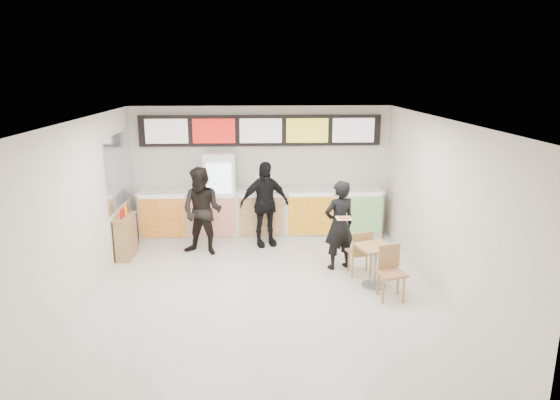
{
  "coord_description": "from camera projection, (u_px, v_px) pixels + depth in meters",
  "views": [
    {
      "loc": [
        -0.11,
        -7.99,
        3.72
      ],
      "look_at": [
        0.33,
        1.2,
        1.37
      ],
      "focal_mm": 32.0,
      "sensor_mm": 36.0,
      "label": 1
    }
  ],
  "objects": [
    {
      "name": "mirror_panel",
      "position": [
        119.0,
        170.0,
        10.46
      ],
      "size": [
        0.01,
        2.0,
        1.5
      ],
      "primitive_type": "cube",
      "color": "#B2B7BF",
      "rests_on": "wall_left"
    },
    {
      "name": "pizza_slice",
      "position": [
        344.0,
        218.0,
        9.09
      ],
      "size": [
        0.36,
        0.36,
        0.02
      ],
      "color": "beige",
      "rests_on": "customer_main"
    },
    {
      "name": "wall_right",
      "position": [
        441.0,
        208.0,
        8.43
      ],
      "size": [
        0.0,
        7.0,
        7.0
      ],
      "primitive_type": "plane",
      "rotation": [
        1.57,
        0.0,
        -1.57
      ],
      "color": "silver",
      "rests_on": "floor"
    },
    {
      "name": "ceiling",
      "position": [
        263.0,
        120.0,
        7.92
      ],
      "size": [
        7.0,
        7.0,
        0.0
      ],
      "primitive_type": "plane",
      "rotation": [
        3.14,
        0.0,
        0.0
      ],
      "color": "white",
      "rests_on": "wall_back"
    },
    {
      "name": "service_counter",
      "position": [
        262.0,
        213.0,
        11.51
      ],
      "size": [
        5.56,
        0.77,
        1.14
      ],
      "color": "silver",
      "rests_on": "floor"
    },
    {
      "name": "cafe_table",
      "position": [
        375.0,
        258.0,
        8.86
      ],
      "size": [
        0.84,
        1.6,
        0.9
      ],
      "rotation": [
        0.0,
        0.0,
        0.28
      ],
      "color": "#A5814B",
      "rests_on": "floor"
    },
    {
      "name": "menu_board",
      "position": [
        261.0,
        130.0,
        11.36
      ],
      "size": [
        5.5,
        0.14,
        0.7
      ],
      "color": "black",
      "rests_on": "wall_back"
    },
    {
      "name": "customer_mid",
      "position": [
        264.0,
        204.0,
        10.9
      ],
      "size": [
        1.19,
        0.76,
        1.88
      ],
      "primitive_type": "imported",
      "rotation": [
        0.0,
        0.0,
        0.29
      ],
      "color": "black",
      "rests_on": "floor"
    },
    {
      "name": "customer_left",
      "position": [
        202.0,
        211.0,
        10.37
      ],
      "size": [
        1.08,
        0.96,
        1.85
      ],
      "primitive_type": "imported",
      "rotation": [
        0.0,
        0.0,
        -0.33
      ],
      "color": "black",
      "rests_on": "floor"
    },
    {
      "name": "floor",
      "position": [
        264.0,
        294.0,
        8.66
      ],
      "size": [
        7.0,
        7.0,
        0.0
      ],
      "primitive_type": "plane",
      "color": "beige",
      "rests_on": "ground"
    },
    {
      "name": "wall_left",
      "position": [
        80.0,
        213.0,
        8.15
      ],
      "size": [
        0.0,
        7.0,
        7.0
      ],
      "primitive_type": "plane",
      "rotation": [
        1.57,
        0.0,
        1.57
      ],
      "color": "silver",
      "rests_on": "floor"
    },
    {
      "name": "drinks_fridge",
      "position": [
        221.0,
        196.0,
        11.38
      ],
      "size": [
        0.7,
        0.67,
        2.0
      ],
      "color": "white",
      "rests_on": "floor"
    },
    {
      "name": "wall_back",
      "position": [
        261.0,
        171.0,
        11.68
      ],
      "size": [
        6.0,
        0.0,
        6.0
      ],
      "primitive_type": "plane",
      "rotation": [
        1.57,
        0.0,
        0.0
      ],
      "color": "silver",
      "rests_on": "floor"
    },
    {
      "name": "customer_main",
      "position": [
        339.0,
        225.0,
        9.6
      ],
      "size": [
        0.75,
        0.62,
        1.76
      ],
      "primitive_type": "imported",
      "rotation": [
        0.0,
        0.0,
        3.51
      ],
      "color": "black",
      "rests_on": "floor"
    },
    {
      "name": "condiment_ledge",
      "position": [
        126.0,
        236.0,
        10.29
      ],
      "size": [
        0.32,
        0.79,
        1.06
      ],
      "color": "#A5814B",
      "rests_on": "floor"
    }
  ]
}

